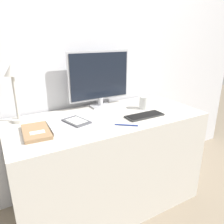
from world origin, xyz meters
TOP-DOWN VIEW (x-y plane):
  - ground_plane at (0.00, 0.00)m, footprint 10.00×10.00m
  - wall_back at (0.00, 0.58)m, footprint 3.60×0.05m
  - desk at (0.00, 0.21)m, footprint 1.38×0.63m
  - monitor at (0.06, 0.45)m, footprint 0.52×0.11m
  - keyboard at (0.23, 0.08)m, footprint 0.28×0.11m
  - laptop at (-0.25, 0.18)m, footprint 0.35×0.25m
  - ereader at (-0.25, 0.17)m, footprint 0.16×0.20m
  - desk_lamp at (-0.56, 0.42)m, footprint 0.10×0.10m
  - notebook at (-0.50, 0.17)m, footprint 0.17×0.27m
  - coffee_mug at (0.34, 0.23)m, footprint 0.11×0.08m
  - pen at (0.02, 0.00)m, footprint 0.12×0.10m

SIDE VIEW (x-z plane):
  - ground_plane at x=0.00m, z-range 0.00..0.00m
  - desk at x=0.00m, z-range 0.00..0.75m
  - pen at x=0.02m, z-range 0.75..0.76m
  - keyboard at x=0.23m, z-range 0.75..0.77m
  - notebook at x=-0.50m, z-range 0.75..0.77m
  - laptop at x=-0.25m, z-range 0.75..0.78m
  - ereader at x=-0.25m, z-range 0.77..0.79m
  - coffee_mug at x=0.34m, z-range 0.75..0.85m
  - monitor at x=0.06m, z-range 0.77..1.21m
  - desk_lamp at x=-0.56m, z-range 0.82..1.20m
  - wall_back at x=0.00m, z-range 0.00..2.40m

